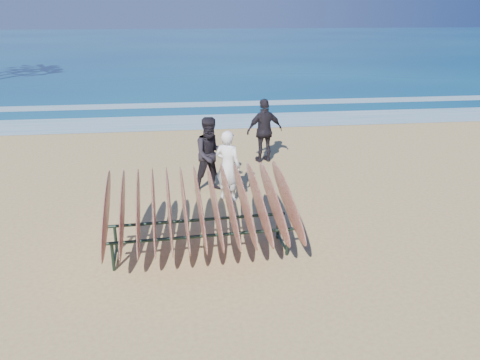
{
  "coord_description": "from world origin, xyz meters",
  "views": [
    {
      "loc": [
        -1.08,
        -7.67,
        4.08
      ],
      "look_at": [
        0.0,
        0.8,
        0.95
      ],
      "focal_mm": 35.0,
      "sensor_mm": 36.0,
      "label": 1
    }
  ],
  "objects": [
    {
      "name": "foam_near",
      "position": [
        0.0,
        10.0,
        0.01
      ],
      "size": [
        160.0,
        160.0,
        0.0
      ],
      "primitive_type": "plane",
      "color": "white",
      "rests_on": "ground"
    },
    {
      "name": "ocean",
      "position": [
        0.0,
        55.0,
        0.01
      ],
      "size": [
        160.0,
        160.0,
        0.0
      ],
      "primitive_type": "plane",
      "color": "navy",
      "rests_on": "ground"
    },
    {
      "name": "person_white",
      "position": [
        -0.11,
        2.12,
        0.81
      ],
      "size": [
        0.7,
        0.63,
        1.61
      ],
      "primitive_type": "imported",
      "rotation": [
        0.0,
        0.0,
        2.61
      ],
      "color": "white",
      "rests_on": "ground"
    },
    {
      "name": "surfboard_rack",
      "position": [
        -0.83,
        -0.29,
        0.91
      ],
      "size": [
        3.28,
        2.58,
        1.48
      ],
      "rotation": [
        0.0,
        0.0,
        0.05
      ],
      "color": "black",
      "rests_on": "ground"
    },
    {
      "name": "person_dark_a",
      "position": [
        -0.43,
        2.75,
        0.89
      ],
      "size": [
        1.01,
        0.88,
        1.78
      ],
      "primitive_type": "imported",
      "rotation": [
        0.0,
        0.0,
        0.27
      ],
      "color": "black",
      "rests_on": "ground"
    },
    {
      "name": "foam_far",
      "position": [
        0.0,
        13.5,
        0.01
      ],
      "size": [
        160.0,
        160.0,
        0.0
      ],
      "primitive_type": "plane",
      "color": "white",
      "rests_on": "ground"
    },
    {
      "name": "ground",
      "position": [
        0.0,
        0.0,
        0.0
      ],
      "size": [
        120.0,
        120.0,
        0.0
      ],
      "primitive_type": "plane",
      "color": "tan",
      "rests_on": "ground"
    },
    {
      "name": "person_dark_b",
      "position": [
        1.21,
        4.84,
        0.89
      ],
      "size": [
        1.11,
        0.65,
        1.78
      ],
      "primitive_type": "imported",
      "rotation": [
        0.0,
        0.0,
        3.36
      ],
      "color": "black",
      "rests_on": "ground"
    }
  ]
}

